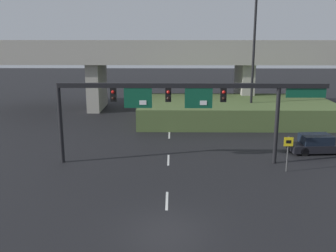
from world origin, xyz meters
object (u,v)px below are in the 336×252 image
speed_limit_sign (288,149)px  highway_light_pole_near (254,52)px  signal_gantry (185,98)px  parked_sedan_near_right (317,144)px

speed_limit_sign → highway_light_pole_near: size_ratio=0.18×
signal_gantry → parked_sedan_near_right: 11.24m
parked_sedan_near_right → highway_light_pole_near: bearing=103.4°
signal_gantry → highway_light_pole_near: bearing=60.6°
highway_light_pole_near → speed_limit_sign: bearing=-91.2°
speed_limit_sign → highway_light_pole_near: bearing=88.8°
signal_gantry → highway_light_pole_near: size_ratio=1.37×
highway_light_pole_near → parked_sedan_near_right: bearing=-72.0°
speed_limit_sign → highway_light_pole_near: highway_light_pole_near is taller
parked_sedan_near_right → speed_limit_sign: bearing=-133.7°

